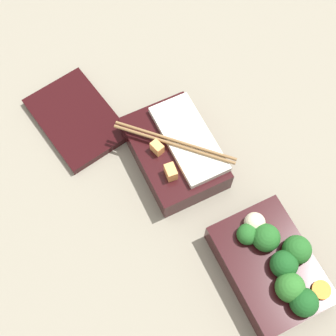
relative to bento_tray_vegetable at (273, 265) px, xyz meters
The scene contains 4 objects.
ground_plane 0.14m from the bento_tray_vegetable, 12.47° to the left, with size 3.00×3.00×0.00m, color gray.
bento_tray_vegetable is the anchor object (origin of this frame).
bento_tray_rice 0.24m from the bento_tray_vegetable, 10.70° to the left, with size 0.18×0.15×0.07m.
bento_lid 0.42m from the bento_tray_vegetable, 24.04° to the left, with size 0.18×0.12×0.01m, color black.
Camera 1 is at (-0.20, 0.18, 0.73)m, focal length 50.00 mm.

